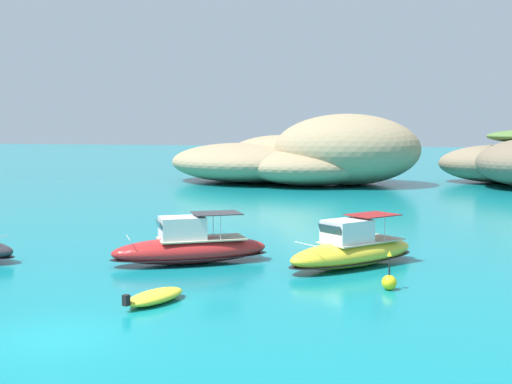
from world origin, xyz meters
The scene contains 6 objects.
ground_plane centered at (0.00, 0.00, 0.00)m, with size 400.00×400.00×0.00m, color #0F7F89.
islet_large centered at (-3.96, 54.82, 2.72)m, with size 31.76×23.50×7.49m.
motorboat_yellow centered at (6.91, 12.28, 0.70)m, with size 5.99×6.80×2.20m.
motorboat_red centered at (-0.16, 11.00, 0.71)m, with size 7.15×5.60×2.23m.
dinghy_tender centered at (1.16, 4.32, 0.22)m, with size 1.84×2.86×0.58m.
channel_buoy centered at (8.79, 8.42, 0.34)m, with size 0.56×0.56×1.48m.
Camera 1 is at (10.63, -16.48, 6.03)m, focal length 46.94 mm.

